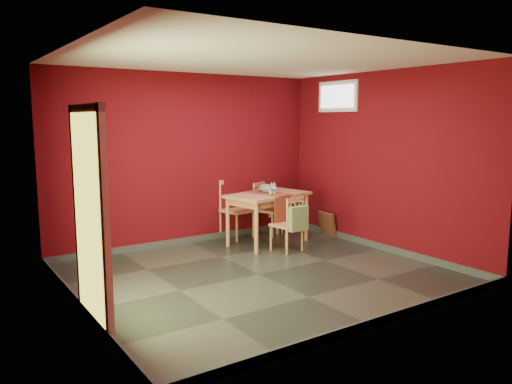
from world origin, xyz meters
TOP-DOWN VIEW (x-y plane):
  - ground at (0.00, 0.00)m, footprint 4.50×4.50m
  - room_shell at (0.00, 0.00)m, footprint 4.50×4.50m
  - doorway at (-2.23, -0.40)m, footprint 0.06×1.01m
  - window at (2.23, 1.00)m, footprint 0.05×0.90m
  - outlet_plate at (1.60, 1.99)m, footprint 0.08×0.02m
  - dining_table at (1.03, 1.26)m, footprint 1.43×1.00m
  - table_runner at (1.03, 1.14)m, footprint 0.52×0.84m
  - chair_far_left at (0.80, 1.90)m, footprint 0.55×0.55m
  - chair_far_right at (1.38, 1.82)m, footprint 0.56×0.56m
  - chair_near at (1.00, 0.69)m, footprint 0.45×0.45m
  - tote_bag at (1.02, 0.48)m, footprint 0.31×0.19m
  - cat at (1.04, 1.32)m, footprint 0.40×0.45m
  - picture_frame at (2.19, 1.15)m, footprint 0.18×0.42m

SIDE VIEW (x-z plane):
  - ground at x=0.00m, z-range 0.00..0.00m
  - room_shell at x=0.00m, z-range -2.20..2.30m
  - picture_frame at x=2.19m, z-range 0.00..0.40m
  - outlet_plate at x=1.60m, z-range 0.24..0.36m
  - chair_near at x=1.00m, z-range 0.01..0.85m
  - chair_far_right at x=1.38m, z-range 0.01..0.91m
  - chair_far_left at x=0.80m, z-range 0.01..1.00m
  - tote_bag at x=1.02m, z-range 0.32..0.76m
  - dining_table at x=1.03m, z-range 0.31..1.12m
  - table_runner at x=1.03m, z-range 0.56..0.95m
  - cat at x=1.04m, z-range 0.81..1.01m
  - doorway at x=-2.23m, z-range 0.06..2.19m
  - window at x=2.23m, z-range 2.10..2.60m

